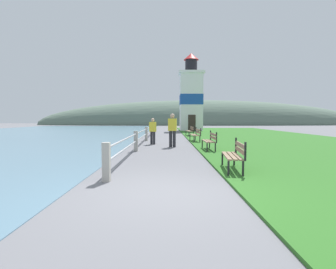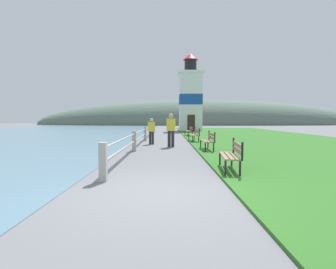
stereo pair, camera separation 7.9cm
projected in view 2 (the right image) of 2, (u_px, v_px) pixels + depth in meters
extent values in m
plane|color=slate|center=(160.00, 193.00, 5.42)|extent=(160.00, 160.00, 0.00)
cube|color=#2D6623|center=(265.00, 138.00, 19.86)|extent=(12.00, 43.41, 0.06)
cube|color=#A8A399|center=(103.00, 162.00, 6.39)|extent=(0.18, 0.18, 0.96)
cube|color=#A8A399|center=(134.00, 141.00, 12.28)|extent=(0.18, 0.18, 0.96)
cube|color=#A8A399|center=(145.00, 134.00, 18.17)|extent=(0.18, 0.18, 0.96)
cube|color=#A8A399|center=(151.00, 130.00, 24.06)|extent=(0.18, 0.18, 0.96)
cube|color=#A8A399|center=(154.00, 128.00, 29.95)|extent=(0.18, 0.18, 0.96)
cylinder|color=#B2B2B7|center=(145.00, 129.00, 18.15)|extent=(0.06, 23.60, 0.06)
cylinder|color=#B2B2B7|center=(145.00, 134.00, 18.17)|extent=(0.06, 23.60, 0.06)
cube|color=#846B51|center=(224.00, 156.00, 7.55)|extent=(0.29, 1.63, 0.04)
cube|color=#846B51|center=(229.00, 156.00, 7.54)|extent=(0.29, 1.63, 0.04)
cube|color=#846B51|center=(234.00, 156.00, 7.52)|extent=(0.29, 1.63, 0.04)
cube|color=#846B51|center=(238.00, 145.00, 7.49)|extent=(0.23, 1.62, 0.11)
cube|color=#846B51|center=(238.00, 150.00, 7.50)|extent=(0.23, 1.62, 0.11)
cube|color=black|center=(226.00, 169.00, 6.79)|extent=(0.05, 0.05, 0.45)
cube|color=black|center=(220.00, 160.00, 8.36)|extent=(0.05, 0.05, 0.45)
cube|color=black|center=(240.00, 170.00, 6.75)|extent=(0.05, 0.05, 0.45)
cube|color=black|center=(232.00, 160.00, 8.32)|extent=(0.05, 0.05, 0.45)
cube|color=black|center=(242.00, 152.00, 6.72)|extent=(0.05, 0.05, 0.49)
cube|color=black|center=(234.00, 145.00, 8.28)|extent=(0.05, 0.05, 0.49)
cube|color=#846B51|center=(204.00, 141.00, 12.45)|extent=(0.12, 1.64, 0.04)
cube|color=#846B51|center=(207.00, 141.00, 12.45)|extent=(0.12, 1.64, 0.04)
cube|color=#846B51|center=(210.00, 141.00, 12.45)|extent=(0.12, 1.64, 0.04)
cube|color=#846B51|center=(212.00, 134.00, 12.44)|extent=(0.06, 1.64, 0.11)
cube|color=#846B51|center=(212.00, 138.00, 12.44)|extent=(0.06, 1.64, 0.11)
cube|color=black|center=(205.00, 148.00, 11.67)|extent=(0.05, 0.05, 0.45)
cube|color=black|center=(201.00, 145.00, 13.26)|extent=(0.05, 0.05, 0.45)
cube|color=black|center=(214.00, 148.00, 11.68)|extent=(0.05, 0.05, 0.45)
cube|color=black|center=(208.00, 145.00, 13.26)|extent=(0.05, 0.05, 0.45)
cube|color=black|center=(215.00, 138.00, 11.65)|extent=(0.05, 0.05, 0.49)
cube|color=black|center=(209.00, 135.00, 13.23)|extent=(0.05, 0.05, 0.49)
cube|color=#846B51|center=(191.00, 135.00, 17.18)|extent=(0.22, 1.86, 0.04)
cube|color=#846B51|center=(194.00, 135.00, 17.19)|extent=(0.22, 1.86, 0.04)
cube|color=#846B51|center=(196.00, 135.00, 17.19)|extent=(0.22, 1.86, 0.04)
cube|color=#846B51|center=(197.00, 130.00, 17.18)|extent=(0.16, 1.86, 0.11)
cube|color=#846B51|center=(197.00, 132.00, 17.19)|extent=(0.16, 1.86, 0.11)
cube|color=black|center=(193.00, 140.00, 16.29)|extent=(0.05, 0.05, 0.45)
cube|color=black|center=(189.00, 138.00, 18.09)|extent=(0.05, 0.05, 0.45)
cube|color=black|center=(199.00, 140.00, 16.31)|extent=(0.05, 0.05, 0.45)
cube|color=black|center=(194.00, 138.00, 18.11)|extent=(0.05, 0.05, 0.45)
cube|color=black|center=(200.00, 132.00, 16.28)|extent=(0.05, 0.05, 0.49)
cube|color=black|center=(195.00, 131.00, 18.09)|extent=(0.05, 0.05, 0.49)
cube|color=#846B51|center=(187.00, 131.00, 22.64)|extent=(0.24, 1.82, 0.04)
cube|color=#846B51|center=(189.00, 131.00, 22.65)|extent=(0.24, 1.82, 0.04)
cube|color=#846B51|center=(190.00, 131.00, 22.66)|extent=(0.24, 1.82, 0.04)
cube|color=#846B51|center=(191.00, 127.00, 22.64)|extent=(0.18, 1.82, 0.11)
cube|color=#846B51|center=(191.00, 129.00, 22.65)|extent=(0.18, 1.82, 0.11)
cube|color=black|center=(188.00, 134.00, 21.77)|extent=(0.05, 0.05, 0.45)
cube|color=black|center=(185.00, 133.00, 23.53)|extent=(0.05, 0.05, 0.45)
cube|color=black|center=(192.00, 134.00, 21.79)|extent=(0.05, 0.05, 0.45)
cube|color=black|center=(189.00, 133.00, 23.55)|extent=(0.05, 0.05, 0.45)
cube|color=black|center=(193.00, 129.00, 21.77)|extent=(0.05, 0.05, 0.49)
cube|color=black|center=(190.00, 128.00, 23.53)|extent=(0.05, 0.05, 0.49)
cube|color=white|center=(190.00, 103.00, 32.61)|extent=(2.71, 2.71, 7.04)
cube|color=#194799|center=(191.00, 100.00, 32.59)|extent=(2.75, 2.75, 1.27)
cube|color=white|center=(191.00, 73.00, 32.39)|extent=(3.12, 3.12, 0.25)
cylinder|color=black|center=(191.00, 66.00, 32.33)|extent=(1.49, 1.49, 1.48)
cone|color=red|center=(191.00, 57.00, 32.26)|extent=(1.86, 1.86, 0.81)
cube|color=#332823|center=(191.00, 123.00, 31.39)|extent=(0.90, 0.06, 2.00)
cylinder|color=#28282D|center=(150.00, 138.00, 15.67)|extent=(0.14, 0.14, 0.76)
cylinder|color=#28282D|center=(153.00, 138.00, 15.61)|extent=(0.14, 0.14, 0.76)
cube|color=yellow|center=(152.00, 127.00, 15.60)|extent=(0.43, 0.33, 0.57)
sphere|color=tan|center=(152.00, 120.00, 15.57)|extent=(0.21, 0.21, 0.21)
cylinder|color=#28282D|center=(169.00, 139.00, 14.11)|extent=(0.17, 0.17, 0.88)
cylinder|color=#28282D|center=(173.00, 139.00, 14.07)|extent=(0.17, 0.17, 0.88)
cube|color=yellow|center=(171.00, 125.00, 14.04)|extent=(0.48, 0.32, 0.66)
sphere|color=tan|center=(171.00, 116.00, 14.01)|extent=(0.24, 0.24, 0.24)
ellipsoid|color=#566B5B|center=(200.00, 125.00, 64.25)|extent=(80.00, 16.00, 12.00)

